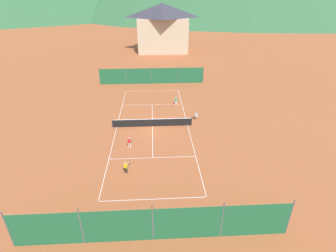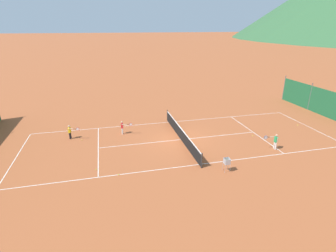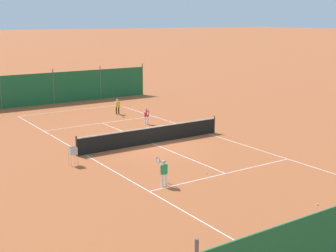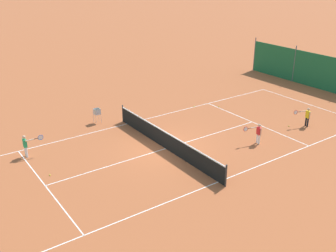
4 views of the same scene
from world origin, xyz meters
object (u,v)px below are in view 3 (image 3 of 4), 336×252
player_near_service (164,170)px  tennis_ball_near_corner (50,134)px  player_near_baseline (117,105)px  player_far_service (147,115)px  tennis_ball_alley_right (117,117)px  tennis_net (152,135)px  tennis_ball_by_net_left (317,204)px  tennis_ball_alley_left (57,128)px  ball_hopper (73,152)px  tennis_ball_far_corner (207,173)px

player_near_service → tennis_ball_near_corner: player_near_service is taller
player_near_baseline → player_near_service: bearing=69.4°
player_far_service → tennis_ball_alley_right: bearing=-80.7°
tennis_net → tennis_ball_by_net_left: bearing=92.4°
tennis_ball_alley_left → ball_hopper: 8.17m
tennis_ball_alley_right → ball_hopper: 11.44m
tennis_net → player_near_baseline: player_near_baseline is taller
player_far_service → tennis_ball_far_corner: (3.02, 10.29, -0.63)m
tennis_ball_alley_left → tennis_ball_far_corner: 12.69m
player_far_service → tennis_ball_alley_right: player_far_service is taller
tennis_ball_alley_right → player_far_service: bearing=99.3°
tennis_ball_far_corner → ball_hopper: ball_hopper is taller
player_near_service → tennis_ball_far_corner: bearing=-174.5°
tennis_ball_near_corner → player_far_service: bearing=172.7°
tennis_ball_alley_right → tennis_ball_far_corner: same height
tennis_ball_by_net_left → tennis_ball_far_corner: same height
tennis_ball_alley_left → player_far_service: bearing=158.4°
player_near_baseline → ball_hopper: size_ratio=1.28×
tennis_ball_near_corner → tennis_ball_alley_left: same height
player_near_baseline → tennis_ball_by_net_left: 19.78m
player_near_baseline → tennis_ball_near_corner: 7.24m
tennis_ball_by_net_left → tennis_ball_alley_right: bearing=-93.9°
tennis_net → tennis_ball_near_corner: (4.13, -5.19, -0.47)m
player_near_service → player_near_baseline: 15.67m
player_near_service → tennis_ball_by_net_left: (-3.70, 5.02, -0.64)m
player_near_service → tennis_ball_far_corner: player_near_service is taller
tennis_ball_far_corner → ball_hopper: size_ratio=0.07×
player_far_service → tennis_ball_alley_left: size_ratio=17.08×
tennis_net → tennis_ball_near_corner: bearing=-51.5°
player_near_service → tennis_ball_by_net_left: player_near_service is taller
player_near_service → tennis_ball_far_corner: (-2.51, -0.24, -0.64)m
tennis_ball_near_corner → tennis_ball_by_net_left: same height
tennis_ball_alley_right → tennis_ball_alley_left: (4.93, 1.12, 0.00)m
player_near_service → tennis_ball_alley_right: 14.70m
tennis_ball_near_corner → player_near_baseline: bearing=-152.7°
ball_hopper → tennis_ball_alley_right: bearing=-128.1°
player_near_baseline → tennis_ball_far_corner: size_ratio=17.32×
tennis_ball_by_net_left → tennis_ball_far_corner: size_ratio=1.00×
player_far_service → tennis_ball_far_corner: player_far_service is taller
tennis_ball_alley_right → player_near_baseline: bearing=-121.5°
tennis_ball_by_net_left → ball_hopper: size_ratio=0.07×
tennis_ball_far_corner → ball_hopper: bearing=-45.1°
tennis_ball_near_corner → tennis_ball_by_net_left: size_ratio=1.00×
player_far_service → tennis_ball_far_corner: size_ratio=17.08×
player_near_service → tennis_ball_far_corner: size_ratio=17.51×
tennis_ball_alley_left → tennis_ball_far_corner: bearing=101.1°
tennis_net → tennis_ball_alley_left: size_ratio=139.09×
tennis_ball_alley_left → player_near_service: bearing=89.7°
player_near_baseline → player_far_service: size_ratio=1.01×
tennis_net → player_near_service: bearing=62.3°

